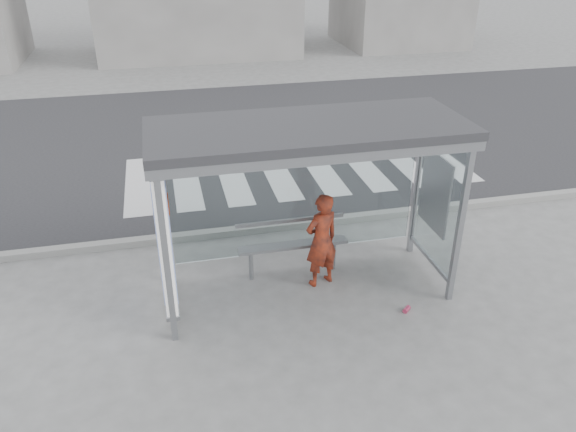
{
  "coord_description": "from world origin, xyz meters",
  "views": [
    {
      "loc": [
        -1.87,
        -6.79,
        4.96
      ],
      "look_at": [
        -0.24,
        0.2,
        1.19
      ],
      "focal_mm": 35.0,
      "sensor_mm": 36.0,
      "label": 1
    }
  ],
  "objects_px": {
    "bench": "(293,244)",
    "person": "(321,240)",
    "bus_shelter": "(281,170)",
    "soda_can": "(407,309)"
  },
  "relations": [
    {
      "from": "bench",
      "to": "person",
      "type": "bearing_deg",
      "value": -46.07
    },
    {
      "from": "person",
      "to": "bench",
      "type": "relative_size",
      "value": 0.88
    },
    {
      "from": "bus_shelter",
      "to": "soda_can",
      "type": "xyz_separation_m",
      "value": [
        1.64,
        -0.91,
        -1.95
      ]
    },
    {
      "from": "bench",
      "to": "soda_can",
      "type": "xyz_separation_m",
      "value": [
        1.36,
        -1.35,
        -0.49
      ]
    },
    {
      "from": "bus_shelter",
      "to": "person",
      "type": "xyz_separation_m",
      "value": [
        0.63,
        0.07,
        -1.23
      ]
    },
    {
      "from": "person",
      "to": "bench",
      "type": "bearing_deg",
      "value": -64.57
    },
    {
      "from": "bus_shelter",
      "to": "person",
      "type": "height_order",
      "value": "bus_shelter"
    },
    {
      "from": "person",
      "to": "bench",
      "type": "distance_m",
      "value": 0.56
    },
    {
      "from": "bus_shelter",
      "to": "soda_can",
      "type": "height_order",
      "value": "bus_shelter"
    },
    {
      "from": "bus_shelter",
      "to": "person",
      "type": "relative_size",
      "value": 2.81
    }
  ]
}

